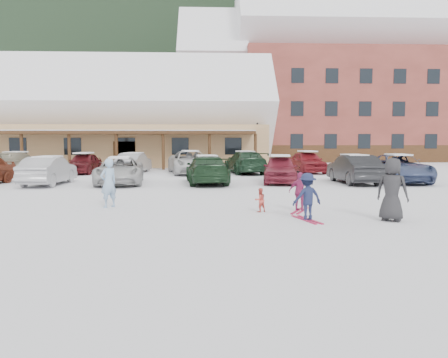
{
  "coord_description": "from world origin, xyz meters",
  "views": [
    {
      "loc": [
        -0.3,
        -13.32,
        2.26
      ],
      "look_at": [
        0.3,
        1.0,
        1.0
      ],
      "focal_mm": 35.0,
      "sensor_mm": 36.0,
      "label": 1
    }
  ],
  "objects_px": {
    "child_navy": "(307,197)",
    "parked_car_3": "(207,170)",
    "alpine_hotel": "(330,86)",
    "parked_car_4": "(280,169)",
    "parked_car_6": "(398,168)",
    "child_magenta": "(300,192)",
    "parked_car_8": "(84,163)",
    "parked_car_9": "(134,163)",
    "bystander_dark": "(392,189)",
    "parked_car_2": "(120,171)",
    "parked_car_10": "(190,162)",
    "lamp_post": "(257,129)",
    "day_lodge": "(112,123)",
    "parked_car_12": "(307,162)",
    "parked_car_1": "(48,171)",
    "parked_car_11": "(245,162)",
    "parked_car_5": "(354,169)",
    "adult_skier": "(109,183)",
    "toddler_red": "(260,200)",
    "parked_car_7": "(16,163)"
  },
  "relations": [
    {
      "from": "parked_car_3",
      "to": "parked_car_10",
      "type": "bearing_deg",
      "value": -85.42
    },
    {
      "from": "adult_skier",
      "to": "toddler_red",
      "type": "bearing_deg",
      "value": 121.92
    },
    {
      "from": "parked_car_3",
      "to": "parked_car_8",
      "type": "relative_size",
      "value": 1.21
    },
    {
      "from": "adult_skier",
      "to": "parked_car_4",
      "type": "bearing_deg",
      "value": -175.88
    },
    {
      "from": "toddler_red",
      "to": "parked_car_4",
      "type": "relative_size",
      "value": 0.18
    },
    {
      "from": "lamp_post",
      "to": "child_navy",
      "type": "xyz_separation_m",
      "value": [
        -1.65,
        -26.08,
        -2.6
      ]
    },
    {
      "from": "child_magenta",
      "to": "parked_car_1",
      "type": "bearing_deg",
      "value": -12.79
    },
    {
      "from": "day_lodge",
      "to": "toddler_red",
      "type": "distance_m",
      "value": 29.73
    },
    {
      "from": "lamp_post",
      "to": "parked_car_3",
      "type": "xyz_separation_m",
      "value": [
        -4.46,
        -15.33,
        -2.54
      ]
    },
    {
      "from": "alpine_hotel",
      "to": "lamp_post",
      "type": "bearing_deg",
      "value": -127.57
    },
    {
      "from": "parked_car_6",
      "to": "child_magenta",
      "type": "bearing_deg",
      "value": -123.72
    },
    {
      "from": "parked_car_3",
      "to": "parked_car_11",
      "type": "distance_m",
      "value": 7.61
    },
    {
      "from": "child_magenta",
      "to": "parked_car_7",
      "type": "bearing_deg",
      "value": -20.27
    },
    {
      "from": "adult_skier",
      "to": "parked_car_9",
      "type": "distance_m",
      "value": 16.13
    },
    {
      "from": "child_navy",
      "to": "parked_car_8",
      "type": "distance_m",
      "value": 21.42
    },
    {
      "from": "parked_car_7",
      "to": "parked_car_8",
      "type": "xyz_separation_m",
      "value": [
        4.59,
        -0.02,
        -0.04
      ]
    },
    {
      "from": "parked_car_8",
      "to": "parked_car_1",
      "type": "bearing_deg",
      "value": -85.73
    },
    {
      "from": "parked_car_7",
      "to": "parked_car_12",
      "type": "height_order",
      "value": "parked_car_12"
    },
    {
      "from": "parked_car_8",
      "to": "parked_car_9",
      "type": "xyz_separation_m",
      "value": [
        3.34,
        0.5,
        -0.01
      ]
    },
    {
      "from": "parked_car_10",
      "to": "lamp_post",
      "type": "bearing_deg",
      "value": 46.44
    },
    {
      "from": "parked_car_6",
      "to": "parked_car_11",
      "type": "xyz_separation_m",
      "value": [
        -7.79,
        6.65,
        0.01
      ]
    },
    {
      "from": "parked_car_2",
      "to": "parked_car_5",
      "type": "xyz_separation_m",
      "value": [
        12.33,
        -0.19,
        0.06
      ]
    },
    {
      "from": "parked_car_7",
      "to": "parked_car_1",
      "type": "bearing_deg",
      "value": 126.54
    },
    {
      "from": "bystander_dark",
      "to": "parked_car_2",
      "type": "xyz_separation_m",
      "value": [
        -9.72,
        10.96,
        -0.19
      ]
    },
    {
      "from": "parked_car_12",
      "to": "adult_skier",
      "type": "bearing_deg",
      "value": -128.64
    },
    {
      "from": "adult_skier",
      "to": "child_navy",
      "type": "relative_size",
      "value": 1.24
    },
    {
      "from": "parked_car_9",
      "to": "parked_car_12",
      "type": "bearing_deg",
      "value": -174.44
    },
    {
      "from": "parked_car_8",
      "to": "parked_car_6",
      "type": "bearing_deg",
      "value": -18.49
    },
    {
      "from": "lamp_post",
      "to": "parked_car_4",
      "type": "bearing_deg",
      "value": -92.05
    },
    {
      "from": "parked_car_1",
      "to": "parked_car_6",
      "type": "distance_m",
      "value": 18.58
    },
    {
      "from": "lamp_post",
      "to": "parked_car_2",
      "type": "xyz_separation_m",
      "value": [
        -9.02,
        -15.34,
        -2.57
      ]
    },
    {
      "from": "parked_car_5",
      "to": "parked_car_9",
      "type": "xyz_separation_m",
      "value": [
        -12.89,
        8.17,
        -0.05
      ]
    },
    {
      "from": "adult_skier",
      "to": "child_magenta",
      "type": "height_order",
      "value": "adult_skier"
    },
    {
      "from": "alpine_hotel",
      "to": "parked_car_4",
      "type": "relative_size",
      "value": 7.24
    },
    {
      "from": "parked_car_12",
      "to": "parked_car_10",
      "type": "bearing_deg",
      "value": 179.61
    },
    {
      "from": "parked_car_1",
      "to": "parked_car_6",
      "type": "bearing_deg",
      "value": -175.97
    },
    {
      "from": "day_lodge",
      "to": "parked_car_12",
      "type": "height_order",
      "value": "day_lodge"
    },
    {
      "from": "parked_car_4",
      "to": "parked_car_8",
      "type": "relative_size",
      "value": 1.04
    },
    {
      "from": "child_navy",
      "to": "parked_car_3",
      "type": "xyz_separation_m",
      "value": [
        -2.81,
        10.76,
        0.06
      ]
    },
    {
      "from": "child_magenta",
      "to": "parked_car_9",
      "type": "xyz_separation_m",
      "value": [
        -8.07,
        17.13,
        0.08
      ]
    },
    {
      "from": "lamp_post",
      "to": "parked_car_10",
      "type": "bearing_deg",
      "value": -123.63
    },
    {
      "from": "child_magenta",
      "to": "toddler_red",
      "type": "bearing_deg",
      "value": 30.59
    },
    {
      "from": "parked_car_8",
      "to": "alpine_hotel",
      "type": "bearing_deg",
      "value": 44.13
    },
    {
      "from": "parked_car_2",
      "to": "parked_car_12",
      "type": "distance_m",
      "value": 13.91
    },
    {
      "from": "parked_car_1",
      "to": "parked_car_8",
      "type": "distance_m",
      "value": 7.77
    },
    {
      "from": "child_magenta",
      "to": "parked_car_6",
      "type": "height_order",
      "value": "parked_car_6"
    },
    {
      "from": "child_navy",
      "to": "parked_car_8",
      "type": "xyz_separation_m",
      "value": [
        -11.27,
        18.22,
        0.04
      ]
    },
    {
      "from": "parked_car_6",
      "to": "parked_car_9",
      "type": "height_order",
      "value": "parked_car_6"
    },
    {
      "from": "day_lodge",
      "to": "parked_car_11",
      "type": "distance_m",
      "value": 16.33
    },
    {
      "from": "adult_skier",
      "to": "parked_car_12",
      "type": "relative_size",
      "value": 0.37
    }
  ]
}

